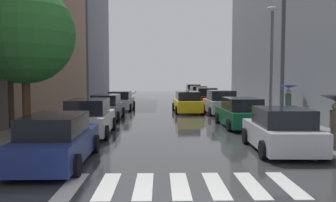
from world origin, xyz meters
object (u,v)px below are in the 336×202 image
at_px(parked_car_left_second, 89,118).
at_px(parked_car_right_nearest, 281,131).
at_px(street_tree_left, 25,34).
at_px(parked_car_right_fifth, 198,94).
at_px(pedestrian_foreground, 288,94).
at_px(parked_car_left_fourth, 121,101).
at_px(taxi_midroad, 187,103).
at_px(parked_car_left_third, 107,108).
at_px(parked_car_right_fourth, 206,98).
at_px(lamp_post_right, 271,56).
at_px(parked_car_right_third, 221,103).
at_px(parked_car_right_sixth, 193,92).
at_px(parked_car_right_second, 241,113).
at_px(pedestrian_near_tree, 335,110).
at_px(parked_car_left_nearest, 57,141).

distance_m(parked_car_left_second, parked_car_right_nearest, 8.64).
bearing_deg(parked_car_left_second, street_tree_left, 101.65).
relative_size(parked_car_right_fifth, pedestrian_foreground, 2.05).
height_order(parked_car_left_fourth, taxi_midroad, taxi_midroad).
xyz_separation_m(parked_car_left_third, parked_car_right_fourth, (7.71, 9.46, 0.05)).
bearing_deg(lamp_post_right, parked_car_right_third, 104.02).
xyz_separation_m(parked_car_right_fourth, parked_car_right_sixth, (0.02, 13.14, 0.02)).
height_order(parked_car_right_fifth, parked_car_right_sixth, parked_car_right_sixth).
bearing_deg(parked_car_right_fourth, parked_car_left_fourth, 113.84).
bearing_deg(pedestrian_foreground, parked_car_left_fourth, -124.62).
bearing_deg(parked_car_right_second, taxi_midroad, 14.64).
distance_m(parked_car_left_second, parked_car_right_sixth, 29.61).
height_order(parked_car_left_fourth, parked_car_right_nearest, parked_car_right_nearest).
relative_size(parked_car_right_sixth, pedestrian_near_tree, 2.24).
xyz_separation_m(parked_car_right_second, parked_car_right_fourth, (-0.09, 13.16, 0.06)).
height_order(parked_car_right_fifth, pedestrian_near_tree, pedestrian_near_tree).
height_order(parked_car_right_sixth, street_tree_left, street_tree_left).
bearing_deg(parked_car_right_second, parked_car_right_fourth, -1.23).
bearing_deg(pedestrian_foreground, parked_car_left_third, -96.85).
xyz_separation_m(parked_car_right_sixth, pedestrian_near_tree, (1.85, -32.94, 0.74)).
bearing_deg(parked_car_left_nearest, parked_car_right_third, -28.69).
height_order(parked_car_right_nearest, parked_car_right_sixth, parked_car_right_sixth).
relative_size(parked_car_left_nearest, parked_car_right_fifth, 1.09).
bearing_deg(parked_car_left_fourth, parked_car_left_nearest, -178.39).
height_order(taxi_midroad, street_tree_left, street_tree_left).
height_order(parked_car_right_fourth, parked_car_right_sixth, parked_car_right_sixth).
bearing_deg(lamp_post_right, street_tree_left, -165.56).
relative_size(parked_car_right_nearest, pedestrian_near_tree, 2.20).
bearing_deg(lamp_post_right, pedestrian_foreground, 47.42).
distance_m(parked_car_left_fourth, parked_car_right_nearest, 17.96).
relative_size(parked_car_left_third, pedestrian_near_tree, 2.32).
relative_size(parked_car_left_second, lamp_post_right, 0.72).
distance_m(parked_car_right_second, taxi_midroad, 8.13).
distance_m(parked_car_right_sixth, taxi_midroad, 18.63).
height_order(parked_car_left_third, parked_car_left_fourth, parked_car_left_third).
distance_m(parked_car_right_fourth, lamp_post_right, 13.45).
bearing_deg(parked_car_left_fourth, parked_car_right_third, -112.92).
distance_m(parked_car_left_nearest, street_tree_left, 6.84).
relative_size(parked_car_left_nearest, parked_car_left_second, 1.02).
bearing_deg(pedestrian_near_tree, parked_car_left_nearest, -25.23).
relative_size(parked_car_left_third, street_tree_left, 0.66).
bearing_deg(parked_car_right_nearest, parked_car_right_sixth, 2.17).
xyz_separation_m(parked_car_left_third, street_tree_left, (-2.56, -6.62, 3.85)).
xyz_separation_m(parked_car_right_fifth, street_tree_left, (-10.21, -22.48, 3.81)).
bearing_deg(parked_car_right_second, parked_car_right_third, -2.22).
relative_size(street_tree_left, lamp_post_right, 1.05).
height_order(parked_car_left_second, parked_car_right_fifth, parked_car_right_fifth).
relative_size(parked_car_left_fourth, parked_car_right_fourth, 1.04).
distance_m(parked_car_right_third, parked_car_right_fifth, 12.94).
height_order(parked_car_right_nearest, parked_car_right_fifth, parked_car_right_fifth).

